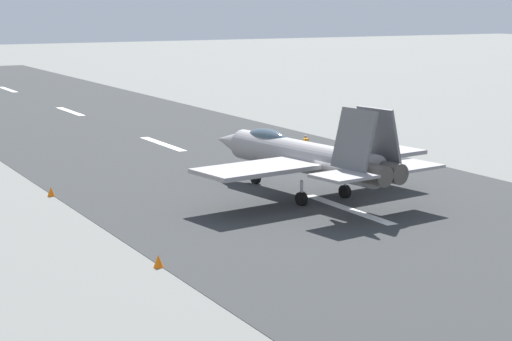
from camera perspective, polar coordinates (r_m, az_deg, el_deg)
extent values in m
plane|color=slate|center=(49.43, 5.43, -2.32)|extent=(400.00, 400.00, 0.00)
cube|color=#333535|center=(49.43, 5.43, -2.31)|extent=(240.00, 26.00, 0.02)
cube|color=white|center=(48.96, 5.82, -2.43)|extent=(8.00, 0.70, 0.00)
cube|color=white|center=(71.34, -5.91, 1.68)|extent=(8.00, 0.70, 0.00)
cube|color=white|center=(94.01, -11.63, 3.67)|extent=(8.00, 0.70, 0.00)
cube|color=white|center=(119.48, -15.37, 4.95)|extent=(8.00, 0.70, 0.00)
cylinder|color=gray|center=(51.58, 3.00, 0.87)|extent=(11.98, 3.50, 1.82)
cone|color=gray|center=(57.30, -1.66, 1.86)|extent=(2.93, 1.92, 1.54)
ellipsoid|color=#3F5160|center=(54.05, 0.74, 2.06)|extent=(3.72, 1.61, 1.10)
cylinder|color=#47423D|center=(46.78, 7.24, -0.21)|extent=(2.34, 1.41, 1.10)
cylinder|color=#47423D|center=(47.54, 8.19, -0.06)|extent=(2.34, 1.41, 1.10)
cube|color=gray|center=(48.31, -0.01, 0.10)|extent=(4.29, 6.87, 0.24)
cube|color=gray|center=(53.59, 7.08, 1.06)|extent=(4.29, 6.87, 0.24)
cube|color=gray|center=(45.51, 5.56, -0.35)|extent=(2.78, 3.12, 0.16)
cube|color=gray|center=(48.82, 9.74, 0.30)|extent=(2.78, 3.12, 0.16)
cube|color=slate|center=(46.90, 6.21, 1.95)|extent=(2.71, 1.31, 3.14)
cube|color=slate|center=(48.14, 7.78, 2.14)|extent=(2.71, 1.31, 3.14)
cylinder|color=silver|center=(55.39, -0.03, -0.13)|extent=(0.18, 0.18, 1.40)
cylinder|color=black|center=(55.45, -0.03, -0.45)|extent=(0.80, 0.41, 0.76)
cylinder|color=silver|center=(49.52, 2.89, -1.43)|extent=(0.18, 0.18, 1.40)
cylinder|color=black|center=(49.59, 2.89, -1.79)|extent=(0.80, 0.41, 0.76)
cylinder|color=silver|center=(51.58, 5.63, -0.98)|extent=(0.18, 0.18, 1.40)
cylinder|color=black|center=(51.65, 5.62, -1.33)|extent=(0.80, 0.41, 0.76)
cube|color=#1E2338|center=(65.24, 3.15, 1.24)|extent=(0.24, 0.36, 0.83)
cube|color=orange|center=(65.14, 3.15, 1.77)|extent=(0.49, 0.52, 0.57)
sphere|color=tan|center=(65.08, 3.16, 2.15)|extent=(0.22, 0.22, 0.22)
cylinder|color=orange|center=(64.87, 3.06, 1.71)|extent=(0.10, 0.10, 0.53)
cylinder|color=orange|center=(65.43, 3.25, 1.78)|extent=(0.10, 0.10, 0.53)
cone|color=orange|center=(38.40, -6.18, -5.70)|extent=(0.44, 0.44, 0.55)
cone|color=orange|center=(53.24, -12.80, -1.30)|extent=(0.44, 0.44, 0.55)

